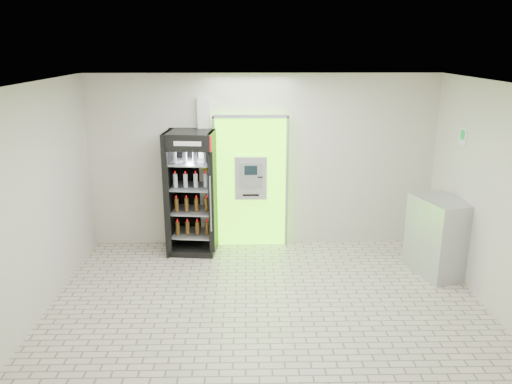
{
  "coord_description": "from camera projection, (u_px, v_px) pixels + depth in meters",
  "views": [
    {
      "loc": [
        -0.27,
        -5.95,
        3.46
      ],
      "look_at": [
        -0.13,
        1.2,
        1.33
      ],
      "focal_mm": 35.0,
      "sensor_mm": 36.0,
      "label": 1
    }
  ],
  "objects": [
    {
      "name": "exit_sign",
      "position": [
        463.0,
        137.0,
        7.49
      ],
      "size": [
        0.02,
        0.22,
        0.26
      ],
      "color": "white",
      "rests_on": "room_shell"
    },
    {
      "name": "ground",
      "position": [
        268.0,
        312.0,
        6.7
      ],
      "size": [
        6.0,
        6.0,
        0.0
      ],
      "primitive_type": "plane",
      "color": "beige",
      "rests_on": "ground"
    },
    {
      "name": "atm_assembly",
      "position": [
        251.0,
        181.0,
        8.67
      ],
      "size": [
        1.3,
        0.24,
        2.33
      ],
      "color": "#62E90F",
      "rests_on": "ground"
    },
    {
      "name": "pillar",
      "position": [
        206.0,
        173.0,
        8.65
      ],
      "size": [
        0.22,
        0.11,
        2.6
      ],
      "color": "silver",
      "rests_on": "ground"
    },
    {
      "name": "steel_cabinet",
      "position": [
        438.0,
        237.0,
        7.69
      ],
      "size": [
        0.85,
        1.04,
        1.21
      ],
      "rotation": [
        0.0,
        0.0,
        0.28
      ],
      "color": "#AEB1B6",
      "rests_on": "ground"
    },
    {
      "name": "beverage_cooler",
      "position": [
        192.0,
        195.0,
        8.45
      ],
      "size": [
        0.85,
        0.79,
        2.09
      ],
      "rotation": [
        0.0,
        0.0,
        -0.1
      ],
      "color": "black",
      "rests_on": "ground"
    },
    {
      "name": "room_shell",
      "position": [
        269.0,
        180.0,
        6.17
      ],
      "size": [
        6.0,
        6.0,
        6.0
      ],
      "color": "beige",
      "rests_on": "ground"
    }
  ]
}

